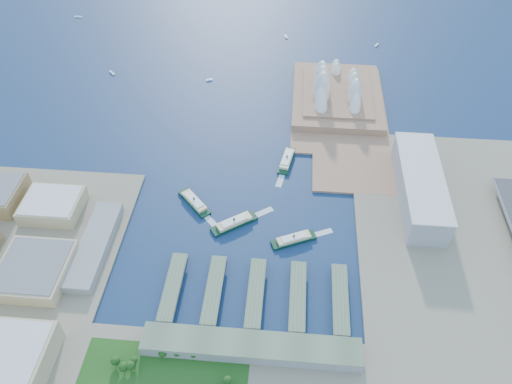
# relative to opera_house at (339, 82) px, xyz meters

# --- Properties ---
(ground) EXTENTS (3000.00, 3000.00, 0.00)m
(ground) POSITION_rel_opera_house_xyz_m (-105.00, -280.00, -32.00)
(ground) COLOR #0E1B44
(ground) RESTS_ON ground
(east_land) EXTENTS (240.00, 500.00, 3.00)m
(east_land) POSITION_rel_opera_house_xyz_m (135.00, -330.00, -30.50)
(east_land) COLOR gray
(east_land) RESTS_ON ground
(peninsula) EXTENTS (135.00, 220.00, 3.00)m
(peninsula) POSITION_rel_opera_house_xyz_m (2.50, -20.00, -30.50)
(peninsula) COLOR #996F54
(peninsula) RESTS_ON ground
(opera_house) EXTENTS (134.00, 180.00, 58.00)m
(opera_house) POSITION_rel_opera_house_xyz_m (0.00, 0.00, 0.00)
(opera_house) COLOR white
(opera_house) RESTS_ON peninsula
(toaster_building) EXTENTS (45.00, 155.00, 35.00)m
(toaster_building) POSITION_rel_opera_house_xyz_m (90.00, -200.00, -11.50)
(toaster_building) COLOR #95959B
(toaster_building) RESTS_ON east_land
(west_buildings) EXTENTS (200.00, 280.00, 27.00)m
(west_buildings) POSITION_rel_opera_house_xyz_m (-355.00, -350.00, -15.50)
(west_buildings) COLOR #977A4B
(west_buildings) RESTS_ON west_land
(ferry_wharves) EXTENTS (184.00, 90.00, 9.30)m
(ferry_wharves) POSITION_rel_opera_house_xyz_m (-91.00, -355.00, -27.35)
(ferry_wharves) COLOR #56684F
(ferry_wharves) RESTS_ON ground
(terminal_building) EXTENTS (200.00, 28.00, 12.00)m
(terminal_building) POSITION_rel_opera_house_xyz_m (-90.00, -415.00, -23.00)
(terminal_building) COLOR gray
(terminal_building) RESTS_ON south_land
(ferry_a) EXTENTS (45.43, 48.22, 9.99)m
(ferry_a) POSITION_rel_opera_house_xyz_m (-175.03, -231.33, -27.00)
(ferry_a) COLOR black
(ferry_a) RESTS_ON ground
(ferry_b) EXTENTS (22.88, 54.94, 10.09)m
(ferry_b) POSITION_rel_opera_house_xyz_m (-68.36, -145.65, -26.95)
(ferry_b) COLOR black
(ferry_b) RESTS_ON ground
(ferry_c) EXTENTS (53.38, 43.27, 10.46)m
(ferry_c) POSITION_rel_opera_house_xyz_m (-123.81, -260.54, -26.77)
(ferry_c) COLOR black
(ferry_c) RESTS_ON ground
(ferry_d) EXTENTS (51.67, 32.76, 9.62)m
(ferry_d) POSITION_rel_opera_house_xyz_m (-55.20, -278.80, -27.19)
(ferry_d) COLOR black
(ferry_d) RESTS_ON ground
(boat_a) EXTENTS (12.41, 12.77, 2.75)m
(boat_a) POSITION_rel_opera_house_xyz_m (-358.22, 46.53, -30.63)
(boat_a) COLOR white
(boat_a) RESTS_ON ground
(boat_b) EXTENTS (10.21, 7.41, 2.62)m
(boat_b) POSITION_rel_opera_house_xyz_m (-198.88, 38.98, -30.69)
(boat_b) COLOR white
(boat_b) RESTS_ON ground
(boat_c) EXTENTS (8.49, 12.61, 2.76)m
(boat_c) POSITION_rel_opera_house_xyz_m (74.35, 174.44, -30.62)
(boat_c) COLOR white
(boat_c) RESTS_ON ground
(boat_d) EXTENTS (14.54, 3.64, 2.44)m
(boat_d) POSITION_rel_opera_house_xyz_m (-480.38, 236.75, -30.78)
(boat_d) COLOR white
(boat_d) RESTS_ON ground
(boat_e) EXTENTS (7.49, 12.30, 2.88)m
(boat_e) POSITION_rel_opera_house_xyz_m (-84.16, 191.35, -30.56)
(boat_e) COLOR white
(boat_e) RESTS_ON ground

